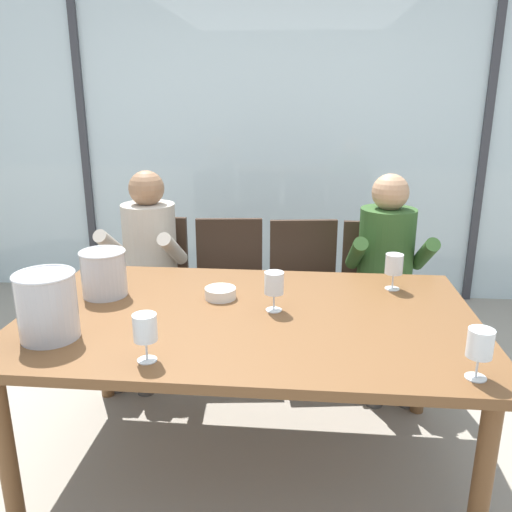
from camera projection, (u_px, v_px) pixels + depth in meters
ground at (265, 358)px, 3.39m from camera, size 14.00×14.00×0.00m
window_glass_panel at (278, 140)px, 4.18m from camera, size 7.12×0.03×2.60m
window_mullion_left at (84, 138)px, 4.31m from camera, size 0.06×0.06×2.60m
window_mullion_right at (485, 141)px, 4.02m from camera, size 0.06×0.06×2.60m
hillside_vineyard at (291, 144)px, 7.88m from camera, size 13.12×2.40×1.89m
dining_table at (248, 328)px, 2.24m from camera, size 1.92×1.17×0.74m
chair_near_curtain at (152, 278)px, 3.31m from camera, size 0.44×0.44×0.90m
chair_left_of_center at (229, 280)px, 3.26m from camera, size 0.49×0.49×0.90m
chair_center at (305, 282)px, 3.23m from camera, size 0.49×0.49×0.90m
chair_right_of_center at (377, 285)px, 3.19m from camera, size 0.44×0.44×0.90m
person_beige_jumper at (146, 259)px, 3.11m from camera, size 0.49×0.63×1.22m
person_olive_shirt at (388, 266)px, 2.98m from camera, size 0.48×0.62×1.22m
ice_bucket_primary at (47, 305)px, 1.96m from camera, size 0.23×0.23×0.26m
ice_bucket_secondary at (104, 273)px, 2.39m from camera, size 0.21×0.21×0.22m
tasting_bowl at (220, 293)px, 2.38m from camera, size 0.14×0.14×0.05m
wine_glass_by_left_taster at (480, 346)px, 1.68m from camera, size 0.08×0.08×0.17m
wine_glass_near_bucket at (394, 266)px, 2.47m from camera, size 0.08×0.08×0.17m
wine_glass_center_pour at (274, 285)px, 2.22m from camera, size 0.08×0.08×0.17m
wine_glass_by_right_taster at (145, 330)px, 1.79m from camera, size 0.08×0.08×0.17m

